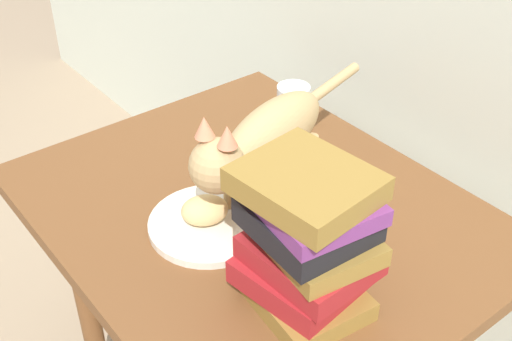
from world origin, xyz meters
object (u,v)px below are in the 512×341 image
(bread_roll, at_px, (205,210))
(book_stack, at_px, (307,241))
(side_table, at_px, (256,240))
(cat, at_px, (263,140))
(plate, at_px, (210,224))
(candle_jar, at_px, (293,107))

(bread_roll, distance_m, book_stack, 0.24)
(side_table, bearing_deg, cat, 102.94)
(cat, height_order, book_stack, book_stack)
(plate, xyz_separation_m, book_stack, (0.23, 0.01, 0.11))
(plate, distance_m, book_stack, 0.25)
(plate, height_order, bread_roll, bread_roll)
(bread_roll, relative_size, cat, 0.17)
(book_stack, bearing_deg, plate, -176.77)
(side_table, distance_m, bread_roll, 0.15)
(plate, bearing_deg, side_table, 86.66)
(plate, bearing_deg, candle_jar, 117.56)
(candle_jar, bearing_deg, bread_roll, -63.25)
(plate, distance_m, cat, 0.17)
(side_table, xyz_separation_m, cat, (-0.00, 0.02, 0.21))
(side_table, relative_size, bread_roll, 10.38)
(side_table, relative_size, plate, 3.95)
(bread_roll, bearing_deg, cat, 88.28)
(side_table, relative_size, book_stack, 3.48)
(cat, distance_m, candle_jar, 0.30)
(cat, relative_size, candle_jar, 5.49)
(book_stack, bearing_deg, cat, 155.65)
(bread_roll, bearing_deg, book_stack, 4.99)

